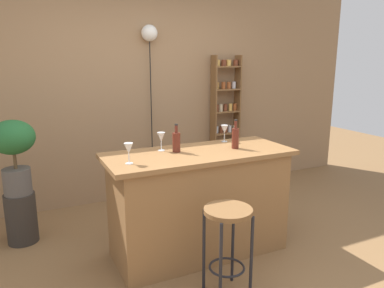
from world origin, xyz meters
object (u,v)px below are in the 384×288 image
(potted_plant, at_px, (14,149))
(wine_glass_left, at_px, (224,130))
(bottle_wine_red, at_px, (176,142))
(wine_glass_right, at_px, (161,138))
(bottle_olive_oil, at_px, (235,138))
(pendant_globe_light, at_px, (149,36))
(spice_shelf, at_px, (225,123))
(bar_stool, at_px, (228,231))
(plant_stool, at_px, (21,218))
(wine_glass_center, at_px, (129,149))

(potted_plant, xyz_separation_m, wine_glass_left, (1.87, -0.65, 0.14))
(bottle_wine_red, relative_size, wine_glass_right, 1.51)
(bottle_olive_oil, distance_m, pendant_globe_light, 1.85)
(spice_shelf, xyz_separation_m, wine_glass_left, (-0.75, -1.25, 0.19))
(spice_shelf, bearing_deg, bar_stool, -119.91)
(plant_stool, xyz_separation_m, wine_glass_center, (0.81, -1.00, 0.82))
(bottle_olive_oil, distance_m, wine_glass_left, 0.29)
(bottle_olive_oil, relative_size, wine_glass_left, 1.61)
(potted_plant, relative_size, bottle_olive_oil, 2.69)
(bottle_wine_red, bearing_deg, bar_stool, -83.59)
(bar_stool, relative_size, potted_plant, 0.98)
(bar_stool, distance_m, wine_glass_right, 1.03)
(bottle_wine_red, xyz_separation_m, wine_glass_center, (-0.48, -0.18, 0.02))
(potted_plant, bearing_deg, wine_glass_left, -19.15)
(bar_stool, bearing_deg, wine_glass_center, 134.68)
(wine_glass_center, height_order, pendant_globe_light, pendant_globe_light)
(spice_shelf, height_order, plant_stool, spice_shelf)
(spice_shelf, distance_m, wine_glass_left, 1.47)
(spice_shelf, bearing_deg, bottle_olive_oil, -117.58)
(bottle_wine_red, xyz_separation_m, wine_glass_right, (-0.10, 0.10, 0.02))
(potted_plant, bearing_deg, wine_glass_right, -31.36)
(spice_shelf, distance_m, plant_stool, 2.75)
(wine_glass_left, height_order, pendant_globe_light, pendant_globe_light)
(wine_glass_right, bearing_deg, plant_stool, 148.64)
(potted_plant, relative_size, wine_glass_right, 4.33)
(spice_shelf, relative_size, wine_glass_center, 10.88)
(plant_stool, relative_size, wine_glass_right, 3.00)
(spice_shelf, relative_size, wine_glass_left, 10.88)
(potted_plant, bearing_deg, bar_stool, -48.88)
(pendant_globe_light, bearing_deg, wine_glass_right, -105.97)
(plant_stool, distance_m, bottle_wine_red, 1.72)
(plant_stool, distance_m, wine_glass_center, 1.53)
(bar_stool, xyz_separation_m, potted_plant, (-1.37, 1.57, 0.41))
(bottle_olive_oil, bearing_deg, wine_glass_left, 79.78)
(plant_stool, distance_m, bottle_olive_oil, 2.19)
(spice_shelf, bearing_deg, pendant_globe_light, 177.77)
(wine_glass_left, distance_m, wine_glass_center, 1.12)
(wine_glass_left, relative_size, pendant_globe_light, 0.08)
(bar_stool, bearing_deg, plant_stool, 131.12)
(spice_shelf, height_order, wine_glass_left, spice_shelf)
(pendant_globe_light, bearing_deg, wine_glass_left, -77.08)
(wine_glass_left, relative_size, wine_glass_right, 1.00)
(plant_stool, xyz_separation_m, bottle_wine_red, (1.28, -0.82, 0.80))
(bottle_olive_oil, relative_size, pendant_globe_light, 0.12)
(plant_stool, relative_size, bottle_olive_oil, 1.86)
(potted_plant, xyz_separation_m, pendant_globe_light, (1.57, 0.64, 1.06))
(wine_glass_center, bearing_deg, bottle_wine_red, 20.72)
(potted_plant, height_order, wine_glass_center, potted_plant)
(plant_stool, height_order, wine_glass_center, wine_glass_center)
(potted_plant, height_order, bottle_wine_red, potted_plant)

